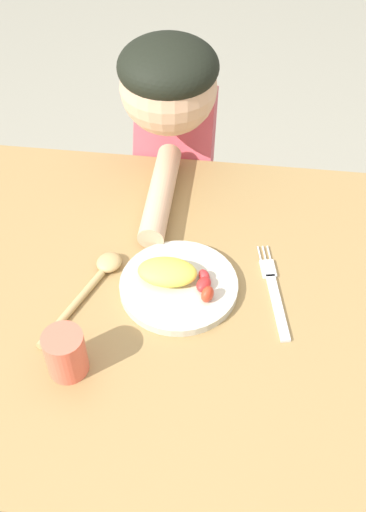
{
  "coord_description": "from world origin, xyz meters",
  "views": [
    {
      "loc": [
        0.1,
        -0.65,
        1.53
      ],
      "look_at": [
        0.01,
        0.08,
        0.75
      ],
      "focal_mm": 42.48,
      "sensor_mm": 36.0,
      "label": 1
    }
  ],
  "objects": [
    {
      "name": "ground_plane",
      "position": [
        0.0,
        0.0,
        0.0
      ],
      "size": [
        8.0,
        8.0,
        0.0
      ],
      "primitive_type": "plane",
      "color": "gray"
    },
    {
      "name": "fork",
      "position": [
        0.18,
        0.03,
        0.73
      ],
      "size": [
        0.06,
        0.22,
        0.01
      ],
      "rotation": [
        0.0,
        0.0,
        1.77
      ],
      "color": "silver",
      "rests_on": "dining_table"
    },
    {
      "name": "person",
      "position": [
        -0.05,
        0.44,
        0.6
      ],
      "size": [
        0.19,
        0.48,
        1.01
      ],
      "rotation": [
        0.0,
        0.0,
        3.14
      ],
      "color": "#4B4766",
      "rests_on": "ground_plane"
    },
    {
      "name": "plate",
      "position": [
        0.01,
        0.02,
        0.74
      ],
      "size": [
        0.21,
        0.21,
        0.05
      ],
      "color": "beige",
      "rests_on": "dining_table"
    },
    {
      "name": "dining_table",
      "position": [
        0.0,
        0.0,
        0.62
      ],
      "size": [
        1.25,
        0.77,
        0.73
      ],
      "color": "#9A7847",
      "rests_on": "ground_plane"
    },
    {
      "name": "drinking_cup",
      "position": [
        -0.14,
        -0.16,
        0.77
      ],
      "size": [
        0.06,
        0.06,
        0.08
      ],
      "primitive_type": "cylinder",
      "color": "#F1624B",
      "rests_on": "dining_table"
    },
    {
      "name": "spoon",
      "position": [
        -0.13,
        0.02,
        0.74
      ],
      "size": [
        0.11,
        0.22,
        0.02
      ],
      "rotation": [
        0.0,
        0.0,
        1.2
      ],
      "color": "tan",
      "rests_on": "dining_table"
    }
  ]
}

